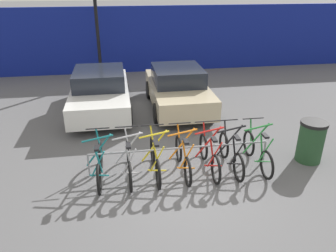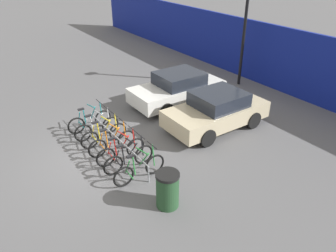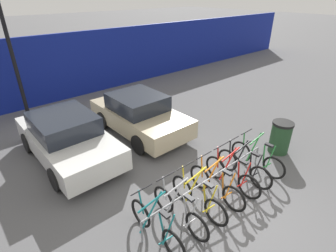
{
  "view_description": "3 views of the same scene",
  "coord_description": "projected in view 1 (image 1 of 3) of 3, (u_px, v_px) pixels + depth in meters",
  "views": [
    {
      "loc": [
        -1.34,
        -5.79,
        4.13
      ],
      "look_at": [
        -0.23,
        1.24,
        0.86
      ],
      "focal_mm": 35.0,
      "sensor_mm": 36.0,
      "label": 1
    },
    {
      "loc": [
        8.61,
        -3.2,
        6.04
      ],
      "look_at": [
        0.71,
        2.28,
        0.77
      ],
      "focal_mm": 35.0,
      "sensor_mm": 36.0,
      "label": 2
    },
    {
      "loc": [
        -4.13,
        -2.42,
        4.58
      ],
      "look_at": [
        0.02,
        2.3,
        1.3
      ],
      "focal_mm": 28.0,
      "sensor_mm": 36.0,
      "label": 3
    }
  ],
  "objects": [
    {
      "name": "bike_rack",
      "position": [
        180.0,
        150.0,
        7.51
      ],
      "size": [
        4.19,
        0.04,
        0.57
      ],
      "color": "gray",
      "rests_on": "ground"
    },
    {
      "name": "bicycle_green",
      "position": [
        257.0,
        152.0,
        7.68
      ],
      "size": [
        0.68,
        1.71,
        1.05
      ],
      "rotation": [
        0.0,
        0.0,
        -0.03
      ],
      "color": "black",
      "rests_on": "ground"
    },
    {
      "name": "ground_plane",
      "position": [
        187.0,
        185.0,
        7.11
      ],
      "size": [
        120.0,
        120.0,
        0.0
      ],
      "primitive_type": "plane",
      "color": "#59595B"
    },
    {
      "name": "car_white",
      "position": [
        100.0,
        92.0,
        10.69
      ],
      "size": [
        1.91,
        4.07,
        1.4
      ],
      "color": "silver",
      "rests_on": "ground"
    },
    {
      "name": "bicycle_silver",
      "position": [
        129.0,
        162.0,
        7.25
      ],
      "size": [
        0.68,
        1.71,
        1.05
      ],
      "rotation": [
        0.0,
        0.0,
        0.03
      ],
      "color": "black",
      "rests_on": "ground"
    },
    {
      "name": "bicycle_red",
      "position": [
        209.0,
        156.0,
        7.51
      ],
      "size": [
        0.68,
        1.71,
        1.05
      ],
      "rotation": [
        0.0,
        0.0,
        -0.05
      ],
      "color": "black",
      "rests_on": "ground"
    },
    {
      "name": "bicycle_yellow",
      "position": [
        155.0,
        160.0,
        7.34
      ],
      "size": [
        0.68,
        1.71,
        1.05
      ],
      "rotation": [
        0.0,
        0.0,
        -0.07
      ],
      "color": "black",
      "rests_on": "ground"
    },
    {
      "name": "lamp_post",
      "position": [
        95.0,
        4.0,
        13.15
      ],
      "size": [
        0.24,
        0.44,
        5.53
      ],
      "color": "black",
      "rests_on": "ground"
    },
    {
      "name": "bicycle_teal",
      "position": [
        100.0,
        164.0,
        7.16
      ],
      "size": [
        0.68,
        1.71,
        1.05
      ],
      "rotation": [
        0.0,
        0.0,
        0.04
      ],
      "color": "black",
      "rests_on": "ground"
    },
    {
      "name": "bicycle_black",
      "position": [
        231.0,
        154.0,
        7.59
      ],
      "size": [
        0.68,
        1.71,
        1.05
      ],
      "rotation": [
        0.0,
        0.0,
        0.05
      ],
      "color": "black",
      "rests_on": "ground"
    },
    {
      "name": "hoarding_wall",
      "position": [
        145.0,
        40.0,
        15.02
      ],
      "size": [
        36.0,
        0.16,
        2.94
      ],
      "primitive_type": "cube",
      "color": "navy",
      "rests_on": "ground"
    },
    {
      "name": "trash_bin",
      "position": [
        311.0,
        141.0,
        7.86
      ],
      "size": [
        0.63,
        0.63,
        1.03
      ],
      "color": "#234728",
      "rests_on": "ground"
    },
    {
      "name": "car_beige",
      "position": [
        178.0,
        89.0,
        10.98
      ],
      "size": [
        1.91,
        3.92,
        1.4
      ],
      "color": "#C1B28E",
      "rests_on": "ground"
    },
    {
      "name": "bicycle_orange",
      "position": [
        183.0,
        158.0,
        7.43
      ],
      "size": [
        0.68,
        1.71,
        1.05
      ],
      "rotation": [
        0.0,
        0.0,
        -0.02
      ],
      "color": "black",
      "rests_on": "ground"
    }
  ]
}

